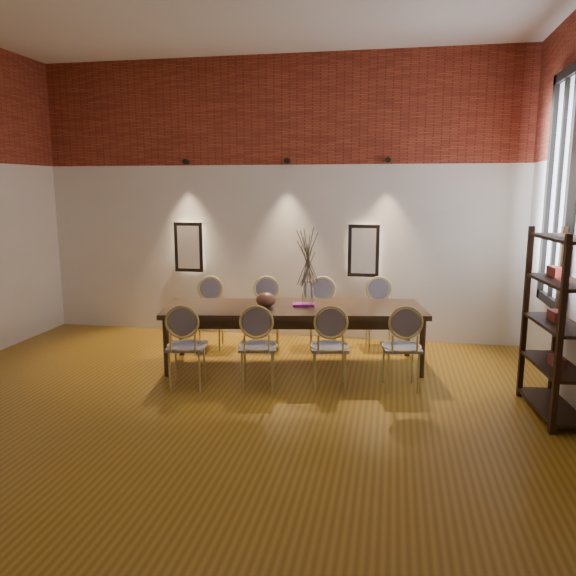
% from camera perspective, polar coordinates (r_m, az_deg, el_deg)
% --- Properties ---
extents(floor, '(7.00, 7.00, 0.02)m').
position_cam_1_polar(floor, '(5.31, -9.43, -14.38)').
color(floor, '#976719').
rests_on(floor, ground).
extents(wall_back, '(7.00, 0.10, 4.00)m').
position_cam_1_polar(wall_back, '(8.25, -1.31, 8.92)').
color(wall_back, silver).
rests_on(wall_back, ground).
extents(brick_band_back, '(7.00, 0.02, 1.50)m').
position_cam_1_polar(brick_band_back, '(8.25, -1.45, 17.62)').
color(brick_band_back, maroon).
rests_on(brick_band_back, ground).
extents(niche_left, '(0.36, 0.06, 0.66)m').
position_cam_1_polar(niche_left, '(8.57, -9.99, 4.12)').
color(niche_left, '#FFEAC6').
rests_on(niche_left, wall_back).
extents(niche_right, '(0.36, 0.06, 0.66)m').
position_cam_1_polar(niche_right, '(8.03, 7.70, 3.78)').
color(niche_right, '#FFEAC6').
rests_on(niche_right, wall_back).
extents(spot_fixture_left, '(0.08, 0.10, 0.08)m').
position_cam_1_polar(spot_fixture_left, '(8.50, -10.33, 12.51)').
color(spot_fixture_left, black).
rests_on(spot_fixture_left, wall_back).
extents(spot_fixture_mid, '(0.08, 0.10, 0.08)m').
position_cam_1_polar(spot_fixture_mid, '(8.09, -0.10, 12.79)').
color(spot_fixture_mid, black).
rests_on(spot_fixture_mid, wall_back).
extents(spot_fixture_right, '(0.08, 0.10, 0.08)m').
position_cam_1_polar(spot_fixture_right, '(7.95, 10.12, 12.68)').
color(spot_fixture_right, black).
rests_on(spot_fixture_right, wall_back).
extents(window_glass, '(0.02, 0.78, 2.38)m').
position_cam_1_polar(window_glass, '(6.75, 26.03, 8.88)').
color(window_glass, silver).
rests_on(window_glass, wall_right).
extents(window_frame, '(0.08, 0.90, 2.50)m').
position_cam_1_polar(window_frame, '(6.75, 25.87, 8.89)').
color(window_frame, black).
rests_on(window_frame, wall_right).
extents(window_mullion, '(0.06, 0.06, 2.40)m').
position_cam_1_polar(window_mullion, '(6.75, 25.87, 8.89)').
color(window_mullion, black).
rests_on(window_mullion, wall_right).
extents(dining_table, '(3.26, 1.53, 0.75)m').
position_cam_1_polar(dining_table, '(6.94, 0.61, -4.91)').
color(dining_table, '#372416').
rests_on(dining_table, floor).
extents(chair_near_a, '(0.51, 0.51, 0.94)m').
position_cam_1_polar(chair_near_a, '(6.28, -10.25, -5.82)').
color(chair_near_a, tan).
rests_on(chair_near_a, floor).
extents(chair_near_b, '(0.51, 0.51, 0.94)m').
position_cam_1_polar(chair_near_b, '(6.18, -3.07, -5.94)').
color(chair_near_b, tan).
rests_on(chair_near_b, floor).
extents(chair_near_c, '(0.51, 0.51, 0.94)m').
position_cam_1_polar(chair_near_c, '(6.18, 4.24, -5.96)').
color(chair_near_c, tan).
rests_on(chair_near_c, floor).
extents(chair_near_d, '(0.51, 0.51, 0.94)m').
position_cam_1_polar(chair_near_d, '(6.27, 11.43, -5.89)').
color(chair_near_d, tan).
rests_on(chair_near_d, floor).
extents(chair_far_a, '(0.51, 0.51, 0.94)m').
position_cam_1_polar(chair_far_a, '(7.77, -8.06, -2.64)').
color(chair_far_a, tan).
rests_on(chair_far_a, floor).
extents(chair_far_b, '(0.51, 0.51, 0.94)m').
position_cam_1_polar(chair_far_b, '(7.69, -2.28, -2.69)').
color(chair_far_b, tan).
rests_on(chair_far_b, floor).
extents(chair_far_c, '(0.51, 0.51, 0.94)m').
position_cam_1_polar(chair_far_c, '(7.69, 3.56, -2.70)').
color(chair_far_c, tan).
rests_on(chair_far_c, floor).
extents(chair_far_d, '(0.51, 0.51, 0.94)m').
position_cam_1_polar(chair_far_d, '(7.77, 9.35, -2.69)').
color(chair_far_d, tan).
rests_on(chair_far_d, floor).
extents(vase, '(0.14, 0.14, 0.30)m').
position_cam_1_polar(vase, '(6.83, 1.98, -0.66)').
color(vase, silver).
rests_on(vase, dining_table).
extents(dried_branches, '(0.50, 0.50, 0.70)m').
position_cam_1_polar(dried_branches, '(6.76, 2.01, 3.09)').
color(dried_branches, '#453D2B').
rests_on(dried_branches, vase).
extents(bowl, '(0.24, 0.24, 0.18)m').
position_cam_1_polar(bowl, '(6.80, -2.26, -1.22)').
color(bowl, brown).
rests_on(bowl, dining_table).
extents(book, '(0.29, 0.22, 0.03)m').
position_cam_1_polar(book, '(6.88, 1.59, -1.71)').
color(book, '#8F117B').
rests_on(book, dining_table).
extents(shelving_rack, '(0.47, 1.03, 1.80)m').
position_cam_1_polar(shelving_rack, '(5.93, 25.78, -3.36)').
color(shelving_rack, black).
rests_on(shelving_rack, floor).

